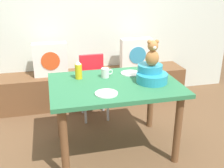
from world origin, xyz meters
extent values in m
plane|color=brown|center=(0.00, 0.00, 0.00)|extent=(8.00, 8.00, 0.00)
cube|color=silver|center=(0.00, 1.46, 1.30)|extent=(4.40, 0.10, 2.60)
cube|color=brown|center=(0.00, 1.19, 0.23)|extent=(2.60, 0.44, 0.46)
cube|color=white|center=(-0.58, 1.17, 0.68)|extent=(0.44, 0.14, 0.44)
cylinder|color=#D84C1E|center=(-0.58, 1.09, 0.68)|extent=(0.24, 0.01, 0.24)
cube|color=white|center=(0.61, 1.17, 0.68)|extent=(0.44, 0.14, 0.44)
cylinder|color=teal|center=(0.61, 1.09, 0.68)|extent=(0.24, 0.01, 0.24)
cube|color=#87AEB9|center=(-0.12, 1.19, 0.49)|extent=(0.20, 0.14, 0.07)
cube|color=#2D7247|center=(0.00, 0.00, 0.72)|extent=(1.23, 0.88, 0.04)
cylinder|color=brown|center=(-0.53, -0.35, 0.35)|extent=(0.07, 0.07, 0.70)
cylinder|color=brown|center=(0.53, -0.35, 0.35)|extent=(0.07, 0.07, 0.70)
cylinder|color=brown|center=(-0.53, 0.35, 0.35)|extent=(0.07, 0.07, 0.70)
cylinder|color=brown|center=(0.53, 0.35, 0.35)|extent=(0.07, 0.07, 0.70)
cylinder|color=red|center=(-0.07, 0.74, 0.51)|extent=(0.34, 0.34, 0.10)
cube|color=red|center=(-0.08, 0.88, 0.67)|extent=(0.30, 0.06, 0.24)
cube|color=white|center=(-0.07, 0.56, 0.58)|extent=(0.31, 0.21, 0.02)
cylinder|color=silver|center=(-0.21, 0.60, 0.23)|extent=(0.03, 0.03, 0.46)
cylinder|color=silver|center=(0.07, 0.60, 0.23)|extent=(0.03, 0.03, 0.46)
cylinder|color=silver|center=(-0.21, 0.88, 0.23)|extent=(0.03, 0.03, 0.46)
cylinder|color=silver|center=(0.07, 0.88, 0.23)|extent=(0.03, 0.03, 0.46)
cylinder|color=teal|center=(0.35, -0.07, 0.79)|extent=(0.30, 0.30, 0.09)
cylinder|color=teal|center=(0.35, -0.01, 0.86)|extent=(0.24, 0.24, 0.07)
ellipsoid|color=#B0723C|center=(0.35, -0.05, 0.97)|extent=(0.13, 0.11, 0.15)
sphere|color=#B0723C|center=(0.35, -0.05, 1.09)|extent=(0.10, 0.10, 0.10)
sphere|color=beige|center=(0.35, -0.09, 1.08)|extent=(0.04, 0.04, 0.04)
sphere|color=#B0723C|center=(0.32, -0.05, 1.13)|extent=(0.04, 0.04, 0.04)
sphere|color=#B0723C|center=(0.39, -0.05, 1.13)|extent=(0.04, 0.04, 0.04)
cylinder|color=gold|center=(-0.32, 0.20, 0.81)|extent=(0.07, 0.07, 0.15)
cone|color=white|center=(-0.32, 0.20, 0.91)|extent=(0.06, 0.06, 0.03)
cylinder|color=silver|center=(-0.05, 0.18, 0.79)|extent=(0.08, 0.08, 0.09)
torus|color=silver|center=(0.00, 0.18, 0.79)|extent=(0.06, 0.01, 0.06)
cylinder|color=white|center=(0.23, 0.22, 0.75)|extent=(0.20, 0.20, 0.01)
cylinder|color=white|center=(-0.13, -0.25, 0.75)|extent=(0.20, 0.20, 0.01)
camera|label=1|loc=(-0.59, -2.35, 1.68)|focal=43.46mm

